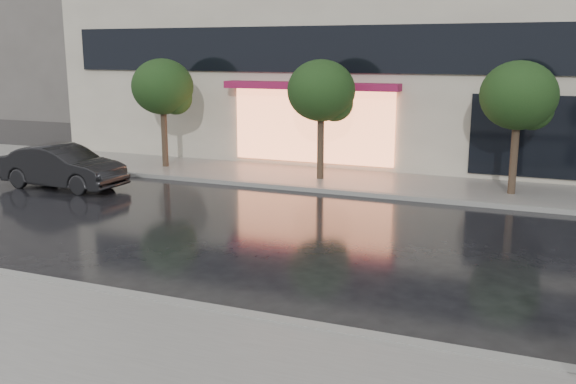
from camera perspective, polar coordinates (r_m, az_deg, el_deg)
The scene contains 9 objects.
ground at distance 11.25m, azimuth 0.04°, elevation -9.74°, with size 120.00×120.00×0.00m, color black.
sidewalk_far at distance 20.70m, azimuth 10.95°, elevation 0.54°, with size 60.00×3.50×0.12m, color slate.
curb_near at distance 10.38m, azimuth -2.12°, elevation -11.30°, with size 60.00×0.25×0.14m, color gray.
curb_far at distance 19.02m, azimuth 9.87°, elevation -0.43°, with size 60.00×0.25×0.14m, color gray.
bg_building_left at distance 47.91m, azimuth -19.99°, elevation 13.81°, with size 14.00×10.00×12.00m, color #59544F.
tree_far_west at distance 23.56m, azimuth -10.93°, elevation 9.00°, with size 2.20×2.20×3.99m.
tree_mid_west at distance 20.88m, azimuth 3.14°, elevation 8.79°, with size 2.20×2.20×3.99m.
tree_mid_east at distance 19.72m, azimuth 19.98°, elevation 7.85°, with size 2.20×2.20×3.99m.
parked_car at distance 21.38m, azimuth -19.39°, elevation 2.13°, with size 1.44×4.13×1.36m, color black.
Camera 1 is at (3.98, -9.62, 4.24)m, focal length 40.00 mm.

